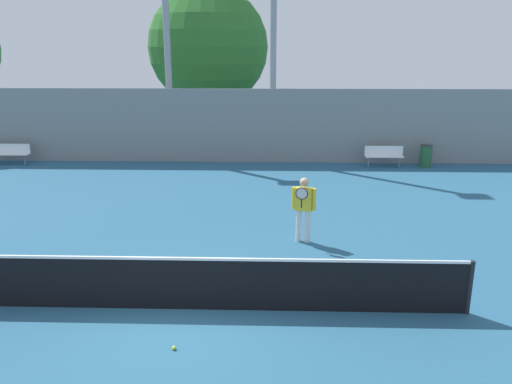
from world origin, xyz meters
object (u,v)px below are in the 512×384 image
at_px(tennis_player, 304,206).
at_px(bench_courtside_near, 384,154).
at_px(tennis_net, 182,283).
at_px(light_pole_near_left, 274,11).
at_px(light_pole_far_right, 167,44).
at_px(trash_bin, 426,156).
at_px(bench_courtside_far, 5,152).
at_px(tennis_ball, 174,348).
at_px(tree_green_tall, 208,47).

relative_size(tennis_player, bench_courtside_near, 1.05).
xyz_separation_m(tennis_net, bench_courtside_near, (6.38, 12.31, 0.00)).
distance_m(light_pole_near_left, light_pole_far_right, 4.76).
bearing_deg(light_pole_far_right, tennis_player, -62.53).
relative_size(bench_courtside_near, trash_bin, 1.73).
bearing_deg(light_pole_near_left, tennis_net, -97.15).
xyz_separation_m(bench_courtside_far, tennis_ball, (9.87, -13.65, -0.51)).
distance_m(tennis_player, tree_green_tall, 15.86).
bearing_deg(tennis_net, tennis_player, 55.16).
distance_m(tennis_net, tennis_player, 4.34).
bearing_deg(tennis_net, light_pole_far_right, 101.76).
xyz_separation_m(tennis_player, tree_green_tall, (-4.12, 14.81, 3.92)).
xyz_separation_m(bench_courtside_near, trash_bin, (1.75, 0.02, -0.07)).
xyz_separation_m(tennis_net, tennis_ball, (0.08, -1.34, -0.50)).
relative_size(tennis_player, trash_bin, 1.82).
bearing_deg(tennis_player, bench_courtside_far, 159.37).
relative_size(tennis_player, light_pole_near_left, 0.15).
distance_m(tennis_net, trash_bin, 14.77).
relative_size(light_pole_near_left, light_pole_far_right, 1.27).
bearing_deg(bench_courtside_near, tennis_net, -117.41).
bearing_deg(tree_green_tall, light_pole_near_left, -55.44).
bearing_deg(tennis_player, light_pole_near_left, 109.41).
bearing_deg(bench_courtside_near, light_pole_near_left, 165.94).
xyz_separation_m(bench_courtside_far, tree_green_tall, (8.13, 6.04, 4.35)).
bearing_deg(light_pole_far_right, trash_bin, -7.71).
height_order(bench_courtside_near, light_pole_near_left, light_pole_near_left).
bearing_deg(tennis_player, trash_bin, 72.15).
bearing_deg(tree_green_tall, trash_bin, -31.57).
height_order(bench_courtside_far, trash_bin, trash_bin).
bearing_deg(light_pole_near_left, light_pole_far_right, 175.78).
relative_size(trash_bin, tennis_ball, 13.57).
xyz_separation_m(bench_courtside_far, light_pole_near_left, (11.48, 1.17, 5.76)).
bearing_deg(bench_courtside_far, tennis_ball, -54.12).
distance_m(tennis_player, bench_courtside_far, 15.08).
distance_m(tennis_net, bench_courtside_near, 13.87).
distance_m(tennis_net, tennis_ball, 1.43).
bearing_deg(bench_courtside_far, light_pole_near_left, 5.83).
relative_size(bench_courtside_near, tennis_ball, 23.54).
xyz_separation_m(trash_bin, tennis_ball, (-8.05, -13.67, -0.43)).
distance_m(tennis_player, light_pole_near_left, 11.31).
height_order(light_pole_near_left, tennis_ball, light_pole_near_left).
bearing_deg(trash_bin, tree_green_tall, 148.43).
bearing_deg(bench_courtside_near, trash_bin, 0.67).
xyz_separation_m(light_pole_near_left, tree_green_tall, (-3.35, 4.86, -1.41)).
height_order(trash_bin, tennis_ball, trash_bin).
distance_m(light_pole_near_left, tree_green_tall, 6.07).
relative_size(tennis_player, bench_courtside_far, 0.80).
xyz_separation_m(light_pole_far_right, tennis_ball, (2.96, -15.16, -4.97)).
relative_size(tennis_net, tree_green_tall, 1.34).
bearing_deg(light_pole_near_left, tennis_ball, -96.20).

